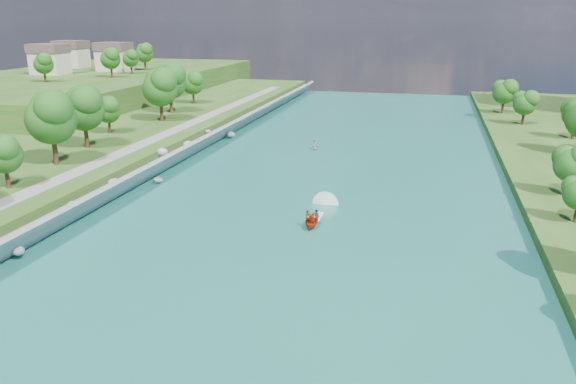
# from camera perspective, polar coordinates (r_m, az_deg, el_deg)

# --- Properties ---
(ground) EXTENTS (260.00, 260.00, 0.00)m
(ground) POSITION_cam_1_polar(r_m,az_deg,el_deg) (59.74, -1.65, -6.74)
(ground) COLOR #2D5119
(ground) RESTS_ON ground
(river_water) EXTENTS (55.00, 240.00, 0.10)m
(river_water) POSITION_cam_1_polar(r_m,az_deg,el_deg) (77.88, 2.36, -0.89)
(river_water) COLOR #1B6663
(river_water) RESTS_ON ground
(berm_west) EXTENTS (45.00, 240.00, 3.50)m
(berm_west) POSITION_cam_1_polar(r_m,az_deg,el_deg) (99.96, -26.95, 2.33)
(berm_west) COLOR #2D5119
(berm_west) RESTS_ON ground
(ridge_west) EXTENTS (60.00, 120.00, 9.00)m
(ridge_west) POSITION_cam_1_polar(r_m,az_deg,el_deg) (177.92, -19.44, 9.91)
(ridge_west) COLOR #2D5119
(ridge_west) RESTS_ON ground
(riprap_bank) EXTENTS (4.90, 236.00, 4.16)m
(riprap_bank) POSITION_cam_1_polar(r_m,az_deg,el_deg) (85.60, -14.92, 1.43)
(riprap_bank) COLOR slate
(riprap_bank) RESTS_ON ground
(riverside_path) EXTENTS (3.00, 200.00, 0.10)m
(riverside_path) POSITION_cam_1_polar(r_m,az_deg,el_deg) (89.12, -18.54, 2.89)
(riverside_path) COLOR gray
(riverside_path) RESTS_ON berm_west
(ridge_houses) EXTENTS (29.50, 29.50, 8.40)m
(ridge_houses) POSITION_cam_1_polar(r_m,az_deg,el_deg) (184.73, -20.50, 12.80)
(ridge_houses) COLOR beige
(ridge_houses) RESTS_ON ridge_west
(trees_west) EXTENTS (16.95, 149.75, 13.37)m
(trees_west) POSITION_cam_1_polar(r_m,az_deg,el_deg) (87.24, -25.37, 5.73)
(trees_west) COLOR #215516
(trees_west) RESTS_ON berm_west
(trees_ridge) EXTENTS (15.34, 42.58, 9.55)m
(trees_ridge) POSITION_cam_1_polar(r_m,az_deg,el_deg) (166.78, -17.33, 12.79)
(trees_ridge) COLOR #215516
(trees_ridge) RESTS_ON ridge_west
(motorboat) EXTENTS (3.60, 18.60, 2.19)m
(motorboat) POSITION_cam_1_polar(r_m,az_deg,el_deg) (69.70, 2.79, -2.54)
(motorboat) COLOR #B02B0E
(motorboat) RESTS_ON river_water
(raft) EXTENTS (2.80, 3.35, 1.67)m
(raft) POSITION_cam_1_polar(r_m,az_deg,el_deg) (108.86, 2.66, 4.60)
(raft) COLOR #9B9FA4
(raft) RESTS_ON river_water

